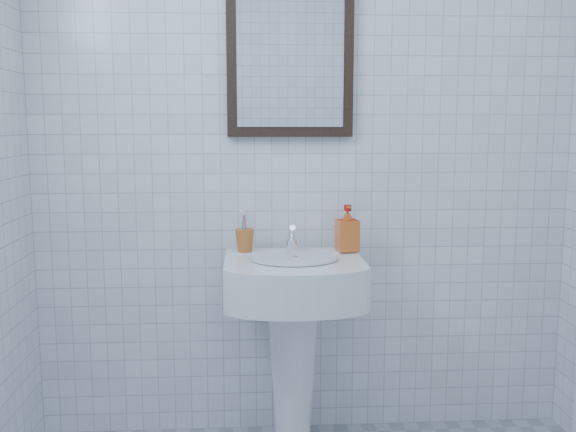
{
  "coord_description": "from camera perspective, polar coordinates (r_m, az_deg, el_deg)",
  "views": [
    {
      "loc": [
        -0.23,
        -1.4,
        1.3
      ],
      "look_at": [
        -0.09,
        0.86,
        0.97
      ],
      "focal_mm": 40.0,
      "sensor_mm": 36.0,
      "label": 1
    }
  ],
  "objects": [
    {
      "name": "toothbrush_cup",
      "position": [
        2.52,
        -3.87,
        -2.18
      ],
      "size": [
        0.09,
        0.09,
        0.09
      ],
      "primitive_type": null,
      "rotation": [
        0.0,
        0.0,
        0.31
      ],
      "color": "#B96226",
      "rests_on": "washbasin"
    },
    {
      "name": "wall_back",
      "position": [
        2.61,
        1.57,
        7.28
      ],
      "size": [
        2.2,
        0.02,
        2.5
      ],
      "primitive_type": "cube",
      "color": "silver",
      "rests_on": "ground"
    },
    {
      "name": "soap_dispenser",
      "position": [
        2.54,
        5.3,
        -1.07
      ],
      "size": [
        0.09,
        0.09,
        0.18
      ],
      "primitive_type": "imported",
      "rotation": [
        0.0,
        0.0,
        0.13
      ],
      "color": "#DB4915",
      "rests_on": "washbasin"
    },
    {
      "name": "faucet",
      "position": [
        2.53,
        0.33,
        -2.18
      ],
      "size": [
        0.05,
        0.1,
        0.11
      ],
      "color": "white",
      "rests_on": "washbasin"
    },
    {
      "name": "washbasin",
      "position": [
        2.51,
        0.47,
        -9.34
      ],
      "size": [
        0.52,
        0.38,
        0.8
      ],
      "color": "white",
      "rests_on": "ground"
    },
    {
      "name": "wall_mirror",
      "position": [
        2.6,
        0.19,
        13.9
      ],
      "size": [
        0.5,
        0.04,
        0.62
      ],
      "color": "black",
      "rests_on": "wall_back"
    }
  ]
}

